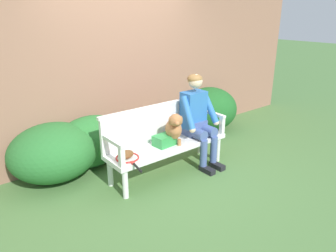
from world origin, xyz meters
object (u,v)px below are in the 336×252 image
at_px(baseball_glove, 126,154).
at_px(sports_bag, 164,140).
at_px(person_seated, 197,117).
at_px(tennis_racket, 128,158).
at_px(garden_bench, 168,147).
at_px(dog_on_bench, 174,128).

relative_size(baseball_glove, sports_bag, 0.79).
bearing_deg(person_seated, baseball_glove, -179.35).
bearing_deg(tennis_racket, garden_bench, 6.46).
height_order(dog_on_bench, baseball_glove, dog_on_bench).
bearing_deg(baseball_glove, tennis_racket, -104.89).
bearing_deg(garden_bench, dog_on_bench, -49.53).
xyz_separation_m(baseball_glove, sports_bag, (0.60, 0.01, 0.03)).
relative_size(dog_on_bench, sports_bag, 1.63).
height_order(person_seated, dog_on_bench, person_seated).
bearing_deg(dog_on_bench, baseball_glove, 176.94).
xyz_separation_m(garden_bench, baseball_glove, (-0.68, -0.02, 0.10)).
bearing_deg(baseball_glove, dog_on_bench, -20.60).
bearing_deg(tennis_racket, baseball_glove, 92.65).
bearing_deg(sports_bag, baseball_glove, -179.09).
bearing_deg(garden_bench, person_seated, -1.08).
bearing_deg(dog_on_bench, sports_bag, 158.58).
bearing_deg(garden_bench, baseball_glove, -178.02).
bearing_deg(tennis_racket, person_seated, 3.19).
height_order(person_seated, sports_bag, person_seated).
distance_m(person_seated, dog_on_bench, 0.47).
xyz_separation_m(garden_bench, tennis_racket, (-0.67, -0.08, 0.07)).
bearing_deg(garden_bench, sports_bag, -168.99).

